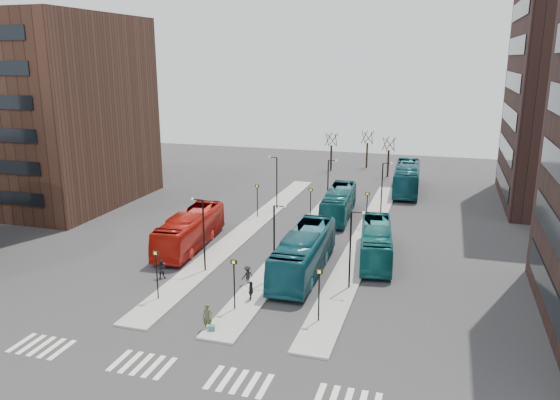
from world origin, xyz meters
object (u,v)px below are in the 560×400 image
(suitcase, at_px, (212,329))
(traveller, at_px, (207,317))
(commuter_c, at_px, (247,275))
(red_bus, at_px, (190,230))
(teal_bus_a, at_px, (304,253))
(teal_bus_b, at_px, (339,203))
(teal_bus_c, at_px, (376,242))
(commuter_a, at_px, (161,269))
(commuter_b, at_px, (251,292))
(teal_bus_d, at_px, (407,178))

(suitcase, height_order, traveller, traveller)
(traveller, relative_size, commuter_c, 1.16)
(red_bus, relative_size, teal_bus_a, 0.94)
(teal_bus_b, distance_m, traveller, 28.31)
(traveller, height_order, commuter_c, traveller)
(teal_bus_c, height_order, traveller, teal_bus_c)
(commuter_a, bearing_deg, commuter_b, 150.79)
(commuter_a, bearing_deg, teal_bus_b, -131.29)
(teal_bus_b, height_order, commuter_a, teal_bus_b)
(red_bus, relative_size, teal_bus_b, 1.04)
(teal_bus_b, distance_m, teal_bus_d, 15.69)
(suitcase, distance_m, commuter_b, 5.16)
(teal_bus_b, height_order, teal_bus_d, teal_bus_d)
(suitcase, distance_m, teal_bus_a, 11.99)
(traveller, relative_size, commuter_a, 1.14)
(teal_bus_a, distance_m, traveller, 11.74)
(teal_bus_b, xyz_separation_m, teal_bus_d, (6.30, 14.36, 0.25))
(traveller, bearing_deg, suitcase, -46.32)
(teal_bus_d, height_order, commuter_b, teal_bus_d)
(traveller, xyz_separation_m, commuter_b, (1.29, 4.74, -0.11))
(suitcase, bearing_deg, commuter_c, 75.86)
(commuter_a, xyz_separation_m, commuter_c, (7.05, 0.85, -0.01))
(teal_bus_c, xyz_separation_m, commuter_c, (-8.85, -8.52, -0.76))
(suitcase, xyz_separation_m, commuter_b, (0.86, 5.06, 0.53))
(red_bus, distance_m, teal_bus_b, 17.89)
(commuter_c, bearing_deg, teal_bus_d, -159.99)
(teal_bus_d, bearing_deg, commuter_b, -104.78)
(suitcase, relative_size, commuter_a, 0.32)
(commuter_b, bearing_deg, teal_bus_d, -23.12)
(red_bus, bearing_deg, commuter_b, -49.32)
(teal_bus_b, relative_size, commuter_b, 7.37)
(teal_bus_d, distance_m, traveller, 43.54)
(commuter_a, bearing_deg, suitcase, 121.09)
(red_bus, xyz_separation_m, commuter_b, (9.48, -9.55, -0.87))
(teal_bus_a, bearing_deg, suitcase, -106.34)
(teal_bus_b, height_order, commuter_c, teal_bus_b)
(teal_bus_a, height_order, commuter_b, teal_bus_a)
(commuter_b, bearing_deg, teal_bus_c, -44.30)
(commuter_a, bearing_deg, commuter_c, 171.27)
(teal_bus_b, xyz_separation_m, traveller, (-3.16, -28.12, -0.70))
(teal_bus_a, distance_m, commuter_a, 11.57)
(teal_bus_a, distance_m, teal_bus_b, 16.98)
(teal_bus_a, height_order, teal_bus_c, teal_bus_a)
(teal_bus_b, height_order, teal_bus_c, teal_bus_b)
(teal_bus_a, height_order, teal_bus_b, teal_bus_a)
(teal_bus_c, xyz_separation_m, commuter_a, (-15.90, -9.37, -0.75))
(red_bus, height_order, commuter_a, red_bus)
(teal_bus_c, height_order, teal_bus_d, teal_bus_d)
(teal_bus_b, bearing_deg, teal_bus_a, -91.94)
(teal_bus_b, bearing_deg, commuter_a, -118.95)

